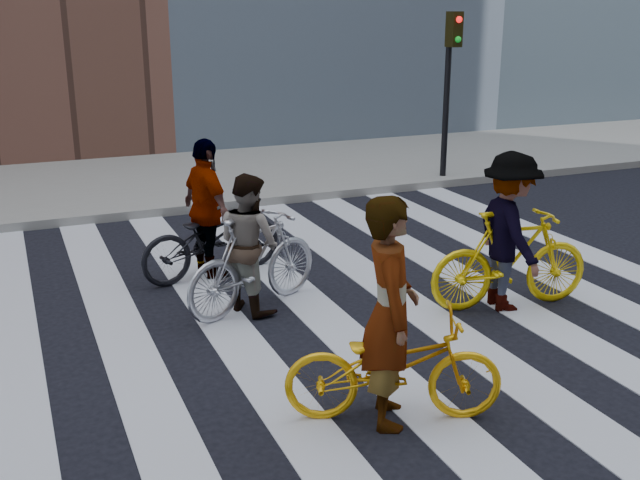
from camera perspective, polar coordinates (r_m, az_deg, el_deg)
ground at (r=8.81m, az=3.53°, el=-5.27°), size 100.00×100.00×0.00m
sidewalk_far at (r=15.57m, az=-8.86°, el=4.78°), size 100.00×5.00×0.15m
zebra_crosswalk at (r=8.81m, az=3.53°, el=-5.23°), size 8.25×10.00×0.01m
traffic_signal at (r=15.00m, az=9.89°, el=12.79°), size 0.22×0.42×3.33m
bike_yellow_left at (r=6.41m, az=5.61°, el=-9.57°), size 1.95×1.28×0.97m
bike_silver_mid at (r=8.65m, az=-5.08°, el=-1.68°), size 1.97×1.24×1.15m
bike_yellow_right at (r=8.95m, az=14.31°, el=-1.43°), size 2.02×0.87×1.17m
bike_dark_rear at (r=9.82m, az=-8.23°, el=0.20°), size 2.10×1.12×1.05m
rider_left at (r=6.18m, az=5.34°, el=-5.49°), size 0.71×0.84×1.97m
rider_mid at (r=8.56m, az=-5.44°, el=-0.24°), size 0.87×0.96×1.62m
rider_right at (r=8.82m, az=14.21°, el=0.60°), size 0.87×1.29×1.85m
rider_rear at (r=9.70m, az=-8.61°, el=2.35°), size 0.67×1.14×1.82m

